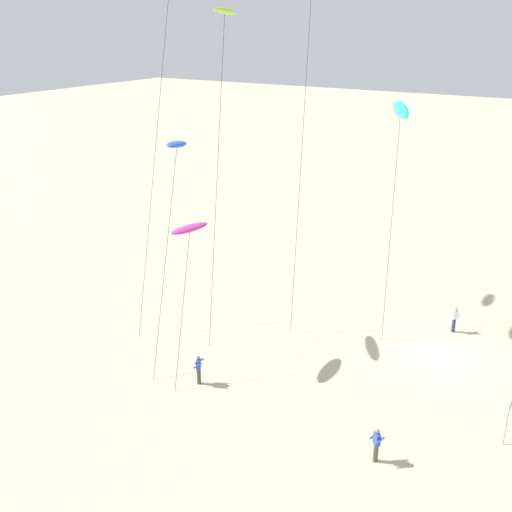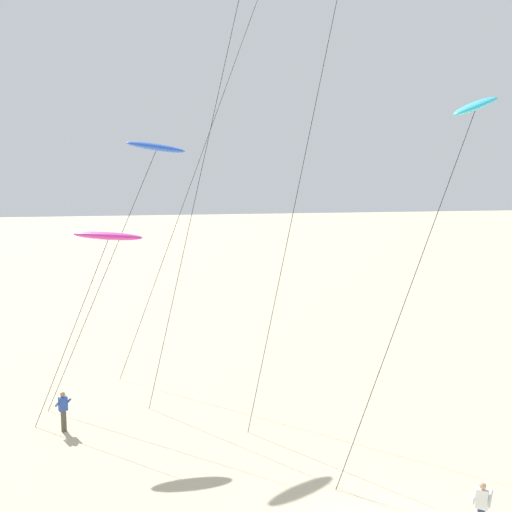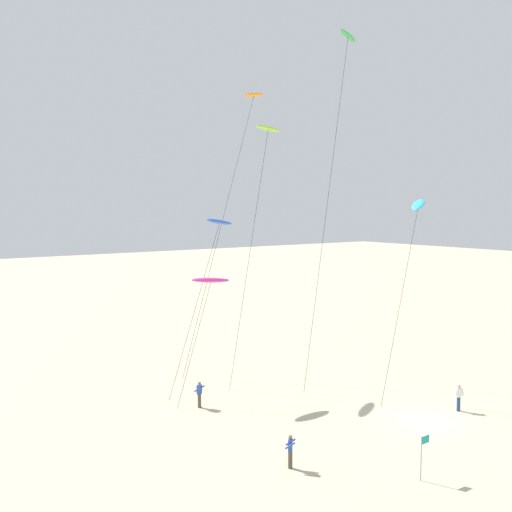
{
  "view_description": "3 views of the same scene",
  "coord_description": "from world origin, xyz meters",
  "px_view_note": "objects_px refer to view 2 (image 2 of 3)",
  "views": [
    {
      "loc": [
        -31.34,
        -6.97,
        17.93
      ],
      "look_at": [
        -5.03,
        9.08,
        5.8
      ],
      "focal_mm": 42.15,
      "sensor_mm": 36.0,
      "label": 1
    },
    {
      "loc": [
        -6.64,
        -15.84,
        10.66
      ],
      "look_at": [
        -1.09,
        13.32,
        6.52
      ],
      "focal_mm": 44.28,
      "sensor_mm": 36.0,
      "label": 2
    },
    {
      "loc": [
        -28.2,
        -21.96,
        12.69
      ],
      "look_at": [
        -4.3,
        11.16,
        9.27
      ],
      "focal_mm": 41.48,
      "sensor_mm": 36.0,
      "label": 3
    }
  ],
  "objects_px": {
    "kite_cyan": "(475,108)",
    "kite_magenta": "(108,237)",
    "kite_blue": "(156,148)",
    "kite_flyer_middle": "(482,508)",
    "kite_flyer_nearest": "(63,410)"
  },
  "relations": [
    {
      "from": "kite_flyer_nearest",
      "to": "kite_blue",
      "type": "bearing_deg",
      "value": 44.67
    },
    {
      "from": "kite_cyan",
      "to": "kite_blue",
      "type": "xyz_separation_m",
      "value": [
        -10.82,
        8.83,
        -1.19
      ]
    },
    {
      "from": "kite_magenta",
      "to": "kite_flyer_nearest",
      "type": "relative_size",
      "value": 4.85
    },
    {
      "from": "kite_blue",
      "to": "kite_flyer_middle",
      "type": "distance_m",
      "value": 19.64
    },
    {
      "from": "kite_cyan",
      "to": "kite_flyer_middle",
      "type": "relative_size",
      "value": 8.01
    },
    {
      "from": "kite_magenta",
      "to": "kite_flyer_nearest",
      "type": "distance_m",
      "value": 7.36
    },
    {
      "from": "kite_blue",
      "to": "kite_magenta",
      "type": "distance_m",
      "value": 4.92
    },
    {
      "from": "kite_magenta",
      "to": "kite_blue",
      "type": "bearing_deg",
      "value": 47.23
    },
    {
      "from": "kite_cyan",
      "to": "kite_flyer_nearest",
      "type": "xyz_separation_m",
      "value": [
        -14.9,
        4.8,
        -11.86
      ]
    },
    {
      "from": "kite_blue",
      "to": "kite_flyer_nearest",
      "type": "bearing_deg",
      "value": -135.33
    },
    {
      "from": "kite_cyan",
      "to": "kite_blue",
      "type": "relative_size",
      "value": 1.12
    },
    {
      "from": "kite_cyan",
      "to": "kite_flyer_nearest",
      "type": "bearing_deg",
      "value": 162.16
    },
    {
      "from": "kite_flyer_nearest",
      "to": "kite_flyer_middle",
      "type": "xyz_separation_m",
      "value": [
        12.75,
        -9.99,
        0.0
      ]
    },
    {
      "from": "kite_flyer_middle",
      "to": "kite_blue",
      "type": "bearing_deg",
      "value": 121.72
    },
    {
      "from": "kite_cyan",
      "to": "kite_magenta",
      "type": "bearing_deg",
      "value": 153.38
    }
  ]
}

